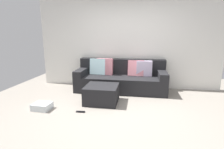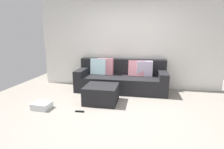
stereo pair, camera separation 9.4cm
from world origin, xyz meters
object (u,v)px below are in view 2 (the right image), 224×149
(ottoman, at_px, (101,94))
(storage_bin, at_px, (42,106))
(remote_near_ottoman, at_px, (80,111))
(couch_sectional, at_px, (121,79))

(ottoman, relative_size, storage_bin, 2.03)
(ottoman, distance_m, storage_bin, 1.33)
(storage_bin, xyz_separation_m, remote_near_ottoman, (0.86, -0.01, -0.06))
(storage_bin, height_order, remote_near_ottoman, storage_bin)
(couch_sectional, relative_size, remote_near_ottoman, 13.53)
(ottoman, xyz_separation_m, remote_near_ottoman, (-0.31, -0.61, -0.19))
(storage_bin, bearing_deg, ottoman, 27.16)
(ottoman, height_order, remote_near_ottoman, ottoman)
(ottoman, bearing_deg, storage_bin, -152.84)
(couch_sectional, bearing_deg, storage_bin, -133.24)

